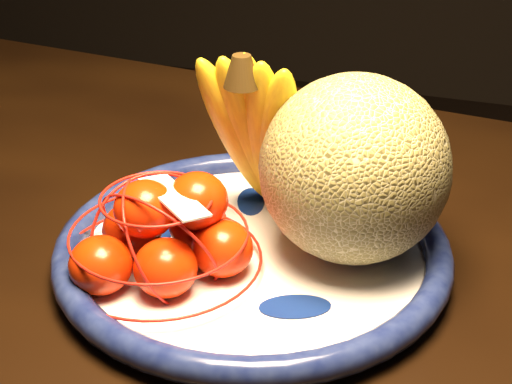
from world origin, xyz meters
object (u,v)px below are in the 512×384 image
(mandarin_bag, at_px, (165,236))
(fruit_bowl, at_px, (253,250))
(banana_bunch, at_px, (256,126))
(dining_table, at_px, (204,321))
(cantaloupe, at_px, (354,169))

(mandarin_bag, bearing_deg, fruit_bowl, 39.42)
(fruit_bowl, height_order, mandarin_bag, mandarin_bag)
(fruit_bowl, relative_size, banana_bunch, 1.92)
(fruit_bowl, bearing_deg, mandarin_bag, -140.58)
(banana_bunch, bearing_deg, dining_table, -112.83)
(cantaloupe, relative_size, banana_bunch, 0.88)
(fruit_bowl, xyz_separation_m, mandarin_bag, (-0.06, -0.05, 0.03))
(cantaloupe, xyz_separation_m, banana_bunch, (-0.10, 0.04, 0.01))
(dining_table, relative_size, fruit_bowl, 4.28)
(mandarin_bag, bearing_deg, dining_table, 75.66)
(banana_bunch, xyz_separation_m, mandarin_bag, (-0.04, -0.12, -0.06))
(mandarin_bag, bearing_deg, cantaloupe, 28.78)
(dining_table, distance_m, banana_bunch, 0.20)
(banana_bunch, bearing_deg, cantaloupe, -16.73)
(dining_table, height_order, mandarin_bag, mandarin_bag)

